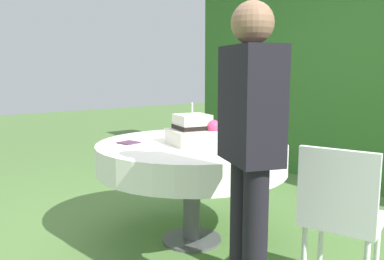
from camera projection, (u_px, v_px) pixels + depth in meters
The scene contains 9 objects.
ground_plane at pixel (192, 240), 3.08m from camera, with size 20.00×20.00×0.00m, color #547A3D.
foliage_hedge at pixel (376, 78), 4.41m from camera, with size 5.15×0.63×2.39m, color #336628.
cake_table at pixel (192, 157), 2.98m from camera, with size 1.40×1.40×0.75m.
wedding_cake at pixel (193, 131), 2.90m from camera, with size 0.37×0.37×0.30m.
serving_plate_near at pixel (230, 136), 3.24m from camera, with size 0.13×0.13×0.01m, color white.
serving_plate_far at pixel (231, 151), 2.65m from camera, with size 0.14×0.14×0.01m, color white.
napkin_stack at pixel (129, 143), 2.95m from camera, with size 0.13×0.13×0.01m, color #4C2D47.
garden_chair at pixel (340, 210), 2.17m from camera, with size 0.51×0.51×0.89m.
standing_person at pixel (250, 146), 1.93m from camera, with size 0.41×0.31×1.60m.
Camera 1 is at (2.33, -1.76, 1.29)m, focal length 37.82 mm.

